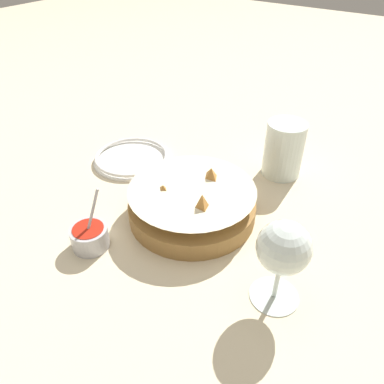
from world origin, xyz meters
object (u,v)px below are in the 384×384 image
(food_basket, at_px, (192,203))
(side_plate, at_px, (132,158))
(wine_glass, at_px, (283,250))
(sauce_cup, at_px, (90,236))
(beer_mug, at_px, (284,151))

(food_basket, relative_size, side_plate, 1.36)
(wine_glass, bearing_deg, sauce_cup, 105.18)
(food_basket, height_order, wine_glass, wine_glass)
(beer_mug, distance_m, side_plate, 0.34)
(beer_mug, bearing_deg, sauce_cup, 156.49)
(food_basket, relative_size, beer_mug, 1.86)
(wine_glass, bearing_deg, beer_mug, 22.70)
(wine_glass, bearing_deg, food_basket, 68.23)
(food_basket, xyz_separation_m, beer_mug, (0.23, -0.08, 0.03))
(sauce_cup, bearing_deg, food_basket, -30.32)
(sauce_cup, relative_size, beer_mug, 0.80)
(sauce_cup, xyz_separation_m, wine_glass, (0.08, -0.30, 0.08))
(wine_glass, relative_size, side_plate, 0.80)
(sauce_cup, height_order, beer_mug, beer_mug)
(food_basket, distance_m, side_plate, 0.24)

